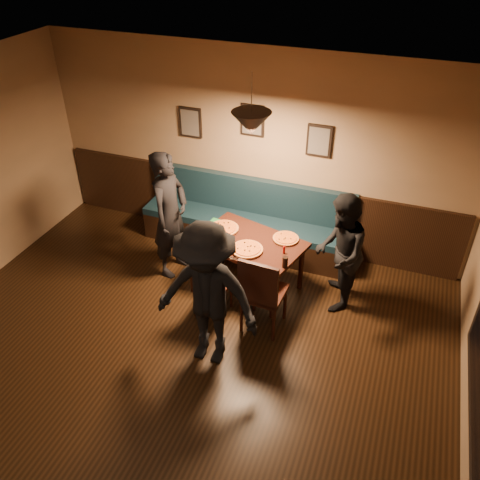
{
  "coord_description": "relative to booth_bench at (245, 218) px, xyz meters",
  "views": [
    {
      "loc": [
        2.0,
        -2.41,
        4.24
      ],
      "look_at": [
        0.35,
        2.05,
        0.95
      ],
      "focal_mm": 37.1,
      "sensor_mm": 36.0,
      "label": 1
    }
  ],
  "objects": [
    {
      "name": "floor",
      "position": [
        0.0,
        -3.2,
        -0.5
      ],
      "size": [
        7.0,
        7.0,
        0.0
      ],
      "primitive_type": "plane",
      "color": "black",
      "rests_on": "ground"
    },
    {
      "name": "ceiling",
      "position": [
        0.0,
        -3.2,
        2.3
      ],
      "size": [
        7.0,
        7.0,
        0.0
      ],
      "primitive_type": "plane",
      "rotation": [
        3.14,
        0.0,
        0.0
      ],
      "color": "silver",
      "rests_on": "ground"
    },
    {
      "name": "wall_back",
      "position": [
        0.0,
        0.3,
        0.9
      ],
      "size": [
        6.0,
        0.0,
        6.0
      ],
      "primitive_type": "plane",
      "rotation": [
        1.57,
        0.0,
        0.0
      ],
      "color": "#8C704F",
      "rests_on": "ground"
    },
    {
      "name": "wainscot",
      "position": [
        0.0,
        0.27,
        0.0
      ],
      "size": [
        5.88,
        0.06,
        1.0
      ],
      "primitive_type": "cube",
      "color": "black",
      "rests_on": "ground"
    },
    {
      "name": "booth_bench",
      "position": [
        0.0,
        0.0,
        0.0
      ],
      "size": [
        3.0,
        0.6,
        1.0
      ],
      "primitive_type": null,
      "color": "#0F232D",
      "rests_on": "ground"
    },
    {
      "name": "picture_left",
      "position": [
        -0.9,
        0.27,
        1.2
      ],
      "size": [
        0.32,
        0.04,
        0.42
      ],
      "primitive_type": "cube",
      "color": "black",
      "rests_on": "wall_back"
    },
    {
      "name": "picture_center",
      "position": [
        0.0,
        0.27,
        1.35
      ],
      "size": [
        0.32,
        0.04,
        0.42
      ],
      "primitive_type": "cube",
      "color": "black",
      "rests_on": "wall_back"
    },
    {
      "name": "picture_right",
      "position": [
        0.9,
        0.27,
        1.2
      ],
      "size": [
        0.32,
        0.04,
        0.42
      ],
      "primitive_type": "cube",
      "color": "black",
      "rests_on": "wall_back"
    },
    {
      "name": "pendant_lamp",
      "position": [
        0.35,
        -0.8,
        1.75
      ],
      "size": [
        0.44,
        0.44,
        0.25
      ],
      "primitive_type": "cone",
      "rotation": [
        3.14,
        0.0,
        0.0
      ],
      "color": "black",
      "rests_on": "ceiling"
    },
    {
      "name": "dining_table",
      "position": [
        0.35,
        -0.8,
        -0.15
      ],
      "size": [
        1.48,
        1.15,
        0.7
      ],
      "primitive_type": "cube",
      "rotation": [
        0.0,
        0.0,
        -0.26
      ],
      "color": "black",
      "rests_on": "floor"
    },
    {
      "name": "chair_near_left",
      "position": [
        0.11,
        -1.43,
        -0.06
      ],
      "size": [
        0.41,
        0.41,
        0.87
      ],
      "primitive_type": null,
      "rotation": [
        0.0,
        0.0,
        -0.06
      ],
      "color": "black",
      "rests_on": "floor"
    },
    {
      "name": "chair_near_right",
      "position": [
        0.75,
        -1.44,
        0.03
      ],
      "size": [
        0.49,
        0.49,
        1.05
      ],
      "primitive_type": null,
      "rotation": [
        0.0,
        0.0,
        -0.05
      ],
      "color": "black",
      "rests_on": "floor"
    },
    {
      "name": "diner_left",
      "position": [
        -0.74,
        -0.82,
        0.37
      ],
      "size": [
        0.47,
        0.67,
        1.75
      ],
      "primitive_type": "imported",
      "rotation": [
        0.0,
        0.0,
        1.5
      ],
      "color": "black",
      "rests_on": "floor"
    },
    {
      "name": "diner_right",
      "position": [
        1.46,
        -0.74,
        0.26
      ],
      "size": [
        0.69,
        0.82,
        1.53
      ],
      "primitive_type": "imported",
      "rotation": [
        0.0,
        0.0,
        -1.42
      ],
      "color": "black",
      "rests_on": "floor"
    },
    {
      "name": "diner_front",
      "position": [
        0.34,
        -2.11,
        0.37
      ],
      "size": [
        1.12,
        0.65,
        1.74
      ],
      "primitive_type": "imported",
      "rotation": [
        0.0,
        0.0,
        0.0
      ],
      "color": "black",
      "rests_on": "floor"
    },
    {
      "name": "pizza_a",
      "position": [
        -0.05,
        -0.66,
        0.22
      ],
      "size": [
        0.47,
        0.47,
        0.04
      ],
      "primitive_type": "cylinder",
      "rotation": [
        0.0,
        0.0,
        0.26
      ],
      "color": "#C46624",
      "rests_on": "dining_table"
    },
    {
      "name": "pizza_b",
      "position": [
        0.39,
        -0.99,
        0.22
      ],
      "size": [
        0.5,
        0.5,
        0.04
      ],
      "primitive_type": "cylinder",
      "rotation": [
        0.0,
        0.0,
        -0.37
      ],
      "color": "orange",
      "rests_on": "dining_table"
    },
    {
      "name": "pizza_c",
      "position": [
        0.76,
        -0.6,
        0.22
      ],
      "size": [
        0.34,
        0.34,
        0.04
      ],
      "primitive_type": "cylinder",
      "rotation": [
        0.0,
        0.0,
        0.05
      ],
      "color": "#CB6F26",
      "rests_on": "dining_table"
    },
    {
      "name": "soda_glass",
      "position": [
        0.91,
        -1.14,
        0.27
      ],
      "size": [
        0.08,
        0.08,
        0.14
      ],
      "primitive_type": "cylinder",
      "rotation": [
        0.0,
        0.0,
        -0.26
      ],
      "color": "black",
      "rests_on": "dining_table"
    },
    {
      "name": "tabasco_bottle",
      "position": [
        0.82,
        -0.89,
        0.26
      ],
      "size": [
        0.03,
        0.03,
        0.12
      ],
      "primitive_type": "cylinder",
      "rotation": [
        0.0,
        0.0,
        -0.0
      ],
      "color": "#A00705",
      "rests_on": "dining_table"
    },
    {
      "name": "napkin_a",
      "position": [
        -0.23,
        -0.53,
        0.2
      ],
      "size": [
        0.17,
        0.17,
        0.01
      ],
      "primitive_type": "cube",
      "rotation": [
        0.0,
        0.0,
        -0.14
      ],
      "color": "#1D6D32",
      "rests_on": "dining_table"
    },
    {
      "name": "napkin_b",
      "position": [
        -0.2,
        -1.06,
        0.2
      ],
      "size": [
        0.18,
        0.18,
        0.01
      ],
      "primitive_type": "cube",
      "rotation": [
        0.0,
        0.0,
        -0.26
      ],
      "color": "#217D2F",
      "rests_on": "dining_table"
    },
    {
      "name": "cutlery_set",
      "position": [
        0.28,
        -1.2,
        0.2
      ],
      "size": [
        0.18,
        0.07,
        0.0
      ],
      "primitive_type": "cube",
      "rotation": [
        0.0,
        0.0,
        1.86
      ],
      "color": "silver",
      "rests_on": "dining_table"
    }
  ]
}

